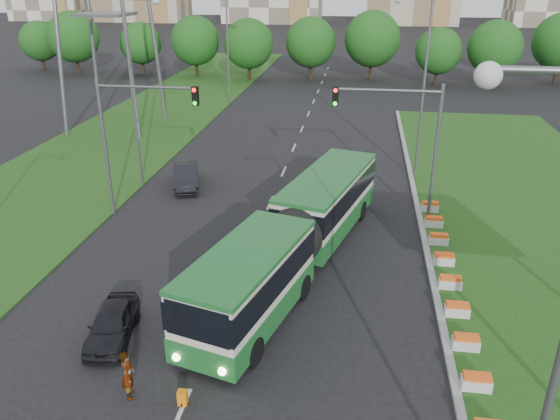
% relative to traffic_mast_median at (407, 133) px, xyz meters
% --- Properties ---
extents(ground, '(360.00, 360.00, 0.00)m').
position_rel_traffic_mast_median_xyz_m(ground, '(-4.78, -10.00, -5.35)').
color(ground, black).
rests_on(ground, ground).
extents(median_kerb, '(0.30, 60.00, 0.18)m').
position_rel_traffic_mast_median_xyz_m(median_kerb, '(1.27, -2.00, -5.26)').
color(median_kerb, '#989898').
rests_on(median_kerb, ground).
extents(left_verge, '(12.00, 110.00, 0.10)m').
position_rel_traffic_mast_median_xyz_m(left_verge, '(-22.78, 15.00, -5.30)').
color(left_verge, '#1E4A15').
rests_on(left_verge, ground).
extents(lane_markings, '(0.20, 100.00, 0.01)m').
position_rel_traffic_mast_median_xyz_m(lane_markings, '(-7.78, 10.00, -5.35)').
color(lane_markings, '#B2B2AB').
rests_on(lane_markings, ground).
extents(flower_planters, '(1.10, 20.30, 0.60)m').
position_rel_traffic_mast_median_xyz_m(flower_planters, '(1.92, -8.10, -4.90)').
color(flower_planters, silver).
rests_on(flower_planters, grass_median).
extents(traffic_mast_median, '(5.76, 0.32, 8.00)m').
position_rel_traffic_mast_median_xyz_m(traffic_mast_median, '(0.00, 0.00, 0.00)').
color(traffic_mast_median, slate).
rests_on(traffic_mast_median, ground).
extents(traffic_mast_left, '(5.76, 0.32, 8.00)m').
position_rel_traffic_mast_median_xyz_m(traffic_mast_left, '(-15.16, -1.00, 0.00)').
color(traffic_mast_left, slate).
rests_on(traffic_mast_left, ground).
extents(street_lamps, '(36.00, 60.00, 12.00)m').
position_rel_traffic_mast_median_xyz_m(street_lamps, '(-7.78, 0.00, 0.65)').
color(street_lamps, slate).
rests_on(street_lamps, ground).
extents(tree_line, '(120.00, 8.00, 9.00)m').
position_rel_traffic_mast_median_xyz_m(tree_line, '(5.22, 45.00, -0.85)').
color(tree_line, '#175015').
rests_on(tree_line, ground).
extents(articulated_bus, '(2.79, 17.92, 2.95)m').
position_rel_traffic_mast_median_xyz_m(articulated_bus, '(-5.36, -5.84, -3.54)').
color(articulated_bus, beige).
rests_on(articulated_bus, ground).
extents(car_left_near, '(2.21, 4.10, 1.32)m').
position_rel_traffic_mast_median_xyz_m(car_left_near, '(-11.61, -12.53, -4.69)').
color(car_left_near, black).
rests_on(car_left_near, ground).
extents(car_left_far, '(2.89, 4.84, 1.51)m').
position_rel_traffic_mast_median_xyz_m(car_left_far, '(-13.82, 4.04, -4.60)').
color(car_left_far, black).
rests_on(car_left_far, ground).
extents(pedestrian, '(0.64, 0.77, 1.82)m').
position_rel_traffic_mast_median_xyz_m(pedestrian, '(-9.68, -15.52, -4.44)').
color(pedestrian, gray).
rests_on(pedestrian, ground).
extents(shopping_trolley, '(0.31, 0.33, 0.53)m').
position_rel_traffic_mast_median_xyz_m(shopping_trolley, '(-7.81, -15.62, -5.09)').
color(shopping_trolley, orange).
rests_on(shopping_trolley, ground).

